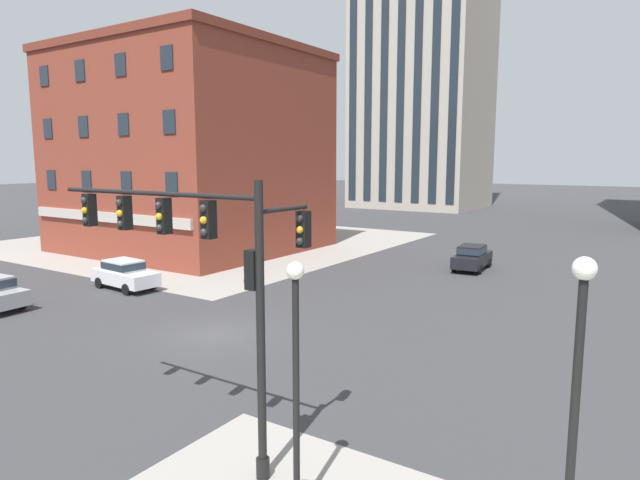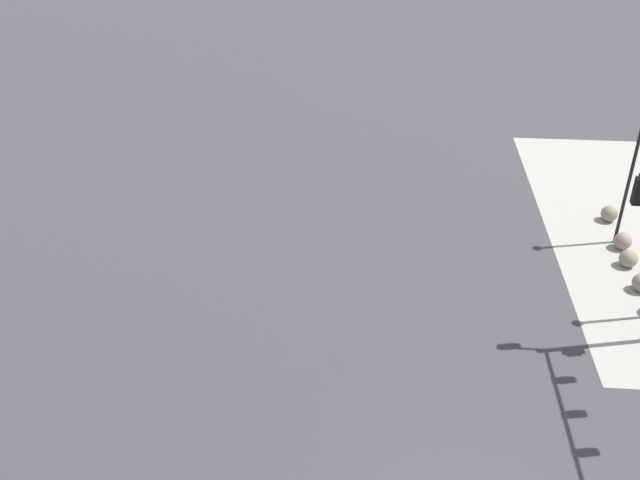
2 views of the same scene
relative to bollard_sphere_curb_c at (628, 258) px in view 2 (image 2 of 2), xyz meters
The scene contains 4 objects.
bollard_sphere_curb_c is the anchor object (origin of this frame).
bollard_sphere_curb_d 1.36m from the bollard_sphere_curb_c, ahead, with size 0.72×0.72×0.72m, color gray.
bollard_sphere_curb_e 3.70m from the bollard_sphere_curb_c, ahead, with size 0.72×0.72×0.72m, color gray.
street_lamp_mid_sidewalk 3.81m from the bollard_sphere_curb_c, ahead, with size 0.36×0.36×5.98m.
Camera 2 is at (-12.08, 2.51, 16.00)m, focal length 41.05 mm.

